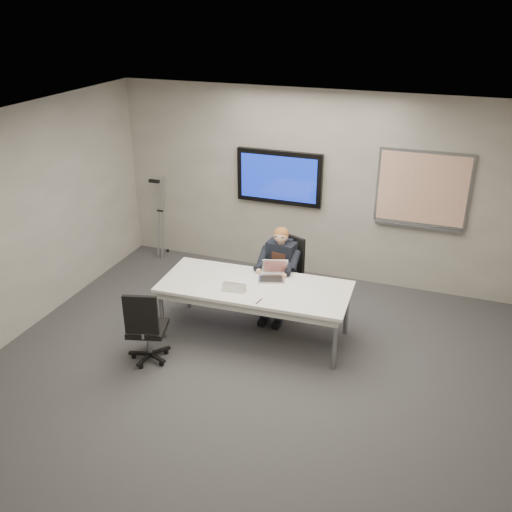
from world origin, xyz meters
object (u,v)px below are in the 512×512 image
(conference_table, at_px, (255,291))
(seated_person, at_px, (277,282))
(office_chair_near, at_px, (148,339))
(laptop, at_px, (273,274))
(office_chair_far, at_px, (283,286))

(conference_table, relative_size, seated_person, 1.94)
(conference_table, distance_m, seated_person, 0.61)
(conference_table, bearing_deg, seated_person, 77.80)
(office_chair_near, bearing_deg, conference_table, -151.33)
(conference_table, height_order, laptop, laptop)
(office_chair_far, height_order, laptop, office_chair_far)
(office_chair_far, bearing_deg, conference_table, -75.38)
(conference_table, bearing_deg, office_chair_near, -138.28)
(laptop, bearing_deg, conference_table, -136.72)
(office_chair_near, bearing_deg, seated_person, -140.65)
(conference_table, xyz_separation_m, office_chair_far, (0.12, 0.82, -0.32))
(office_chair_far, relative_size, office_chair_near, 1.06)
(office_chair_far, height_order, office_chair_near, office_chair_far)
(office_chair_near, bearing_deg, office_chair_far, -137.39)
(conference_table, relative_size, laptop, 6.08)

